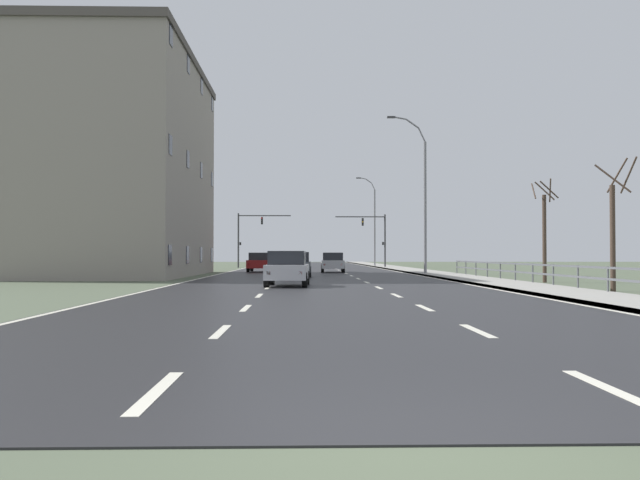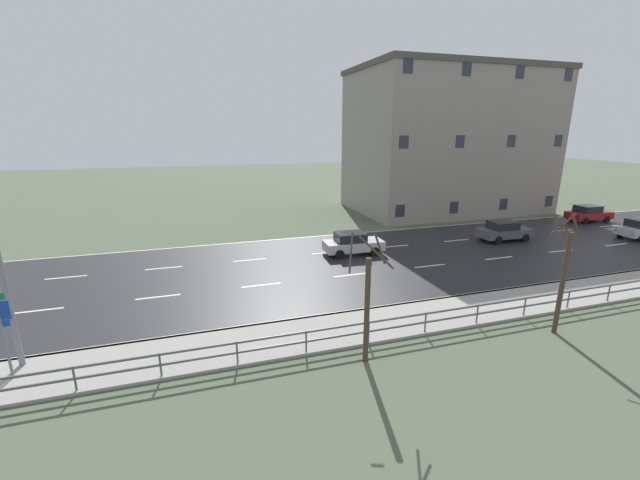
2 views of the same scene
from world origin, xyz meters
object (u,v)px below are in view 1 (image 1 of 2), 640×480
at_px(street_lamp_distant, 374,223).
at_px(traffic_signal_right, 375,232).
at_px(car_mid_centre, 296,264).
at_px(street_lamp_midground, 423,197).
at_px(brick_building, 105,167).
at_px(traffic_signal_left, 249,231).
at_px(car_distant, 260,262).
at_px(car_far_left, 288,268).
at_px(car_near_left, 333,262).

bearing_deg(street_lamp_distant, traffic_signal_right, -94.43).
bearing_deg(car_mid_centre, street_lamp_midground, 26.01).
bearing_deg(car_mid_centre, brick_building, 167.24).
bearing_deg(traffic_signal_left, street_lamp_distant, 22.56).
distance_m(car_distant, car_mid_centre, 12.92).
distance_m(car_far_left, car_distant, 25.38).
bearing_deg(car_far_left, car_mid_centre, 91.26).
height_order(traffic_signal_right, brick_building, brick_building).
height_order(street_lamp_distant, car_distant, street_lamp_distant).
bearing_deg(car_far_left, traffic_signal_left, 99.25).
bearing_deg(street_lamp_midground, brick_building, -177.40).
relative_size(street_lamp_midground, car_mid_centre, 2.68).
bearing_deg(brick_building, traffic_signal_left, 75.56).
relative_size(street_lamp_distant, car_near_left, 2.54).
distance_m(traffic_signal_left, car_distant, 19.45).
relative_size(traffic_signal_left, car_far_left, 1.42).
bearing_deg(car_distant, traffic_signal_left, 99.63).
relative_size(traffic_signal_left, brick_building, 0.30).
xyz_separation_m(car_mid_centre, brick_building, (-12.86, 3.11, 6.48)).
distance_m(traffic_signal_right, car_distant, 20.84).
xyz_separation_m(street_lamp_distant, car_near_left, (-5.96, -26.36, -4.39)).
relative_size(street_lamp_midground, traffic_signal_left, 1.87).
distance_m(street_lamp_midground, car_mid_centre, 10.63).
relative_size(street_lamp_distant, brick_building, 0.53).
bearing_deg(brick_building, traffic_signal_right, 51.87).
relative_size(street_lamp_distant, car_mid_centre, 2.56).
distance_m(street_lamp_midground, traffic_signal_left, 30.99).
distance_m(car_far_left, brick_building, 21.20).
distance_m(street_lamp_distant, car_distant, 27.96).
distance_m(traffic_signal_right, car_far_left, 43.45).
height_order(traffic_signal_right, car_far_left, traffic_signal_right).
bearing_deg(brick_building, street_lamp_distant, 57.90).
bearing_deg(traffic_signal_right, street_lamp_distant, 85.57).
xyz_separation_m(street_lamp_midground, traffic_signal_right, (-0.55, 25.76, -1.58)).
xyz_separation_m(car_far_left, car_mid_centre, (0.27, 12.68, 0.00)).
bearing_deg(street_lamp_distant, car_far_left, -100.17).
bearing_deg(car_far_left, car_near_left, 85.22).
bearing_deg(brick_building, car_distant, 44.02).
distance_m(car_near_left, car_mid_centre, 11.49).
distance_m(street_lamp_midground, car_distant, 15.20).
bearing_deg(brick_building, car_mid_centre, -13.58).
bearing_deg(street_lamp_midground, car_far_left, -118.12).
bearing_deg(car_far_left, brick_building, 131.06).
xyz_separation_m(traffic_signal_right, car_mid_centre, (-8.13, -29.85, -3.00)).
height_order(car_far_left, car_distant, same).
distance_m(street_lamp_distant, car_near_left, 27.38).
height_order(street_lamp_distant, traffic_signal_left, street_lamp_distant).
bearing_deg(car_far_left, street_lamp_midground, 64.37).
relative_size(street_lamp_midground, car_distant, 2.65).
height_order(car_far_left, brick_building, brick_building).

